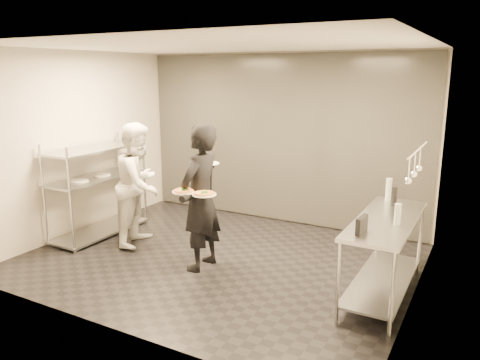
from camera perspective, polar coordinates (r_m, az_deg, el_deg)
The scene contains 13 objects.
room_shell at distance 7.06m, azimuth 2.14°, elevation 4.23°, with size 5.00×4.00×2.80m.
pass_rack at distance 7.50m, azimuth -16.98°, elevation -0.72°, with size 0.60×1.60×1.50m.
prep_counter at distance 5.47m, azimuth 17.24°, elevation -7.41°, with size 0.60×1.80×0.92m.
utensil_rail at distance 5.19m, azimuth 20.59°, elevation 1.82°, with size 0.07×1.20×0.31m.
waiter at distance 5.91m, azimuth -4.83°, elevation -2.18°, with size 0.68×0.45×1.87m, color black.
chef at distance 6.94m, azimuth -12.17°, elevation -0.49°, with size 0.87×0.68×1.78m, color silver.
pizza_plate_near at distance 5.79m, azimuth -6.86°, elevation -1.34°, with size 0.29×0.29×0.05m.
pizza_plate_far at distance 5.63m, azimuth -4.39°, elevation -1.67°, with size 0.29×0.29×0.05m.
salad_plate at distance 6.14m, azimuth -3.86°, elevation 2.22°, with size 0.28×0.28×0.07m.
pos_monitor at distance 4.80m, azimuth 14.62°, elevation -5.30°, with size 0.05×0.24×0.17m, color black.
bottle_green at distance 6.13m, azimuth 17.67°, elevation -1.04°, with size 0.08×0.08×0.27m, color gray.
bottle_clear at distance 5.16m, azimuth 18.65°, elevation -3.97°, with size 0.07×0.07×0.22m, color gray.
bottle_dark at distance 5.86m, azimuth 18.28°, elevation -1.91°, with size 0.07×0.07×0.23m, color black.
Camera 1 is at (3.12, -5.06, 2.49)m, focal length 35.00 mm.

